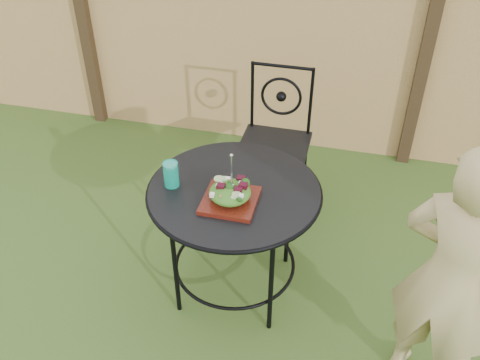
{
  "coord_description": "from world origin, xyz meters",
  "views": [
    {
      "loc": [
        0.89,
        -1.55,
        2.44
      ],
      "look_at": [
        0.35,
        0.61,
        0.75
      ],
      "focal_mm": 40.0,
      "sensor_mm": 36.0,
      "label": 1
    }
  ],
  "objects_px": {
    "patio_table": "(234,209)",
    "diner": "(451,282)",
    "patio_chair": "(276,136)",
    "salad_plate": "(230,200)"
  },
  "relations": [
    {
      "from": "patio_table",
      "to": "diner",
      "type": "bearing_deg",
      "value": -19.57
    },
    {
      "from": "patio_table",
      "to": "salad_plate",
      "type": "xyz_separation_m",
      "value": [
        0.01,
        -0.11,
        0.15
      ]
    },
    {
      "from": "diner",
      "to": "salad_plate",
      "type": "xyz_separation_m",
      "value": [
        -1.05,
        0.27,
        0.03
      ]
    },
    {
      "from": "patio_table",
      "to": "patio_chair",
      "type": "relative_size",
      "value": 0.97
    },
    {
      "from": "salad_plate",
      "to": "diner",
      "type": "bearing_deg",
      "value": -14.25
    },
    {
      "from": "patio_table",
      "to": "patio_chair",
      "type": "height_order",
      "value": "patio_chair"
    },
    {
      "from": "patio_chair",
      "to": "patio_table",
      "type": "bearing_deg",
      "value": -93.39
    },
    {
      "from": "diner",
      "to": "patio_chair",
      "type": "bearing_deg",
      "value": -21.32
    },
    {
      "from": "salad_plate",
      "to": "patio_chair",
      "type": "bearing_deg",
      "value": 87.37
    },
    {
      "from": "patio_chair",
      "to": "salad_plate",
      "type": "height_order",
      "value": "patio_chair"
    }
  ]
}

